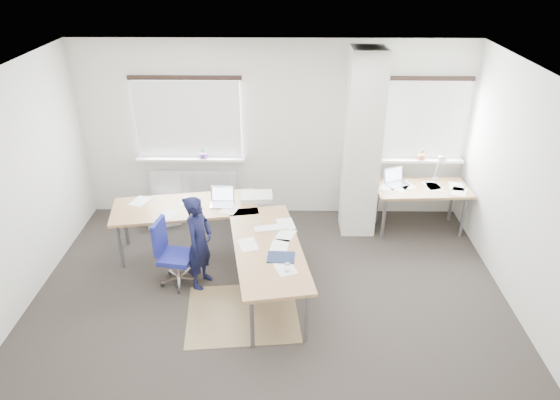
{
  "coord_description": "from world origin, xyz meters",
  "views": [
    {
      "loc": [
        0.2,
        -4.81,
        4.06
      ],
      "look_at": [
        0.12,
        0.9,
        1.04
      ],
      "focal_mm": 32.0,
      "sensor_mm": 36.0,
      "label": 1
    }
  ],
  "objects_px": {
    "desk_main": "(228,226)",
    "desk_side": "(421,190)",
    "task_chair": "(175,266)",
    "person": "(199,242)"
  },
  "relations": [
    {
      "from": "desk_main",
      "to": "person",
      "type": "bearing_deg",
      "value": -146.02
    },
    {
      "from": "task_chair",
      "to": "person",
      "type": "bearing_deg",
      "value": 6.85
    },
    {
      "from": "desk_main",
      "to": "desk_side",
      "type": "xyz_separation_m",
      "value": [
        2.81,
        1.13,
        -0.01
      ]
    },
    {
      "from": "person",
      "to": "desk_side",
      "type": "bearing_deg",
      "value": -46.27
    },
    {
      "from": "desk_main",
      "to": "desk_side",
      "type": "height_order",
      "value": "desk_side"
    },
    {
      "from": "desk_main",
      "to": "desk_side",
      "type": "relative_size",
      "value": 1.96
    },
    {
      "from": "desk_main",
      "to": "person",
      "type": "xyz_separation_m",
      "value": [
        -0.33,
        -0.32,
        -0.05
      ]
    },
    {
      "from": "desk_main",
      "to": "task_chair",
      "type": "xyz_separation_m",
      "value": [
        -0.67,
        -0.3,
        -0.43
      ]
    },
    {
      "from": "task_chair",
      "to": "person",
      "type": "xyz_separation_m",
      "value": [
        0.35,
        -0.02,
        0.38
      ]
    },
    {
      "from": "desk_main",
      "to": "task_chair",
      "type": "height_order",
      "value": "desk_main"
    }
  ]
}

